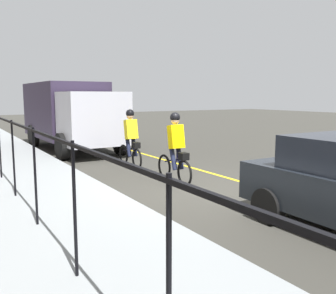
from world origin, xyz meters
The scene contains 7 objects.
ground_plane centered at (0.00, 0.00, 0.00)m, with size 80.00×80.00×0.00m, color #36342F.
lane_line_centre centered at (0.00, -1.60, 0.00)m, with size 36.00×0.12×0.01m, color yellow.
sidewalk centered at (0.00, 3.40, 0.07)m, with size 40.00×3.20×0.15m, color gray.
iron_fence centered at (1.00, 3.80, 1.36)m, with size 20.82×0.04×1.60m.
cyclist_lead centered at (3.30, 0.00, 0.91)m, with size 1.71×0.37×1.83m.
cyclist_follow centered at (0.80, -0.08, 0.91)m, with size 1.71×0.37×1.83m.
box_truck_background centered at (8.27, 0.40, 1.55)m, with size 6.75×2.64×2.78m.
Camera 1 is at (-7.28, 5.04, 2.25)m, focal length 40.22 mm.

